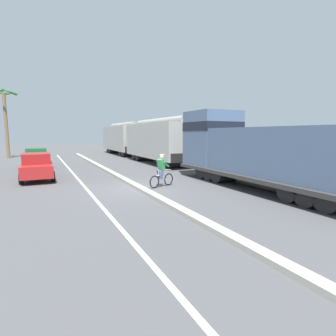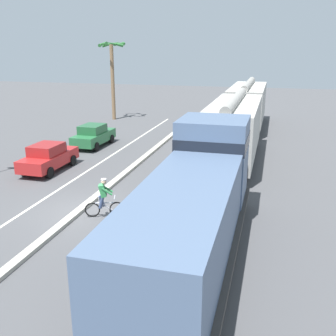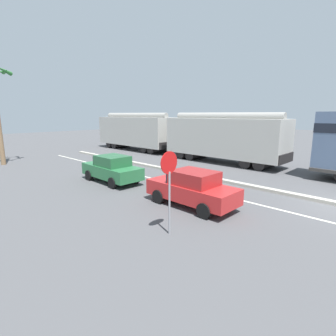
% 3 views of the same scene
% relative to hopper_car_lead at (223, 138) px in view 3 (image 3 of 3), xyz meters
% --- Properties ---
extents(median_curb, '(0.36, 36.00, 0.16)m').
position_rel_hopper_car_lead_xyz_m(median_curb, '(-5.64, -4.03, -2.00)').
color(median_curb, '#B2AD9E').
rests_on(median_curb, ground).
extents(lane_stripe, '(0.14, 36.00, 0.01)m').
position_rel_hopper_car_lead_xyz_m(lane_stripe, '(-8.04, -4.03, -2.07)').
color(lane_stripe, silver).
rests_on(lane_stripe, ground).
extents(hopper_car_lead, '(2.90, 10.60, 4.18)m').
position_rel_hopper_car_lead_xyz_m(hopper_car_lead, '(0.00, 0.00, 0.00)').
color(hopper_car_lead, '#B1AEA6').
rests_on(hopper_car_lead, ground).
extents(hopper_car_middle, '(2.90, 10.60, 4.18)m').
position_rel_hopper_car_lead_xyz_m(hopper_car_middle, '(0.00, 11.60, 0.00)').
color(hopper_car_middle, '#ADABA3').
rests_on(hopper_car_middle, ground).
extents(parked_car_red, '(1.86, 4.21, 1.62)m').
position_rel_hopper_car_lead_xyz_m(parked_car_red, '(-10.27, -4.91, -1.26)').
color(parked_car_red, red).
rests_on(parked_car_red, ground).
extents(parked_car_green, '(1.90, 4.23, 1.62)m').
position_rel_hopper_car_lead_xyz_m(parked_car_green, '(-10.30, 1.26, -1.26)').
color(parked_car_green, '#286B3D').
rests_on(parked_car_green, ground).
extents(stop_sign, '(0.76, 0.08, 2.88)m').
position_rel_hopper_car_lead_xyz_m(stop_sign, '(-13.02, -6.12, -0.05)').
color(stop_sign, gray).
rests_on(stop_sign, ground).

